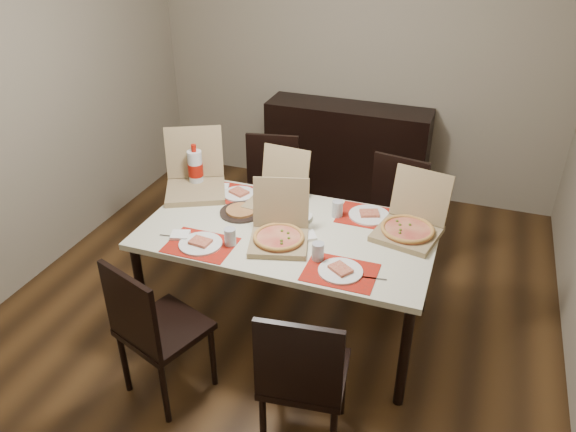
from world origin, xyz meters
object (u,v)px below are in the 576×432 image
object	(u,v)px
pizza_box_center	(279,233)
chair_far_left	(270,189)
sideboard	(346,152)
chair_near_right	(302,375)
dip_bowl	(303,218)
chair_far_right	(391,215)
dining_table	(288,239)
chair_near_left	(153,327)
soda_bottle	(196,169)

from	to	relation	value
pizza_box_center	chair_far_left	bearing A→B (deg)	114.29
chair_far_left	pizza_box_center	size ratio (longest dim) A/B	2.03
sideboard	chair_near_right	xyz separation A→B (m)	(0.52, -2.87, 0.06)
pizza_box_center	dip_bowl	size ratio (longest dim) A/B	3.83
chair_far_right	dip_bowl	size ratio (longest dim) A/B	7.80
sideboard	dining_table	bearing A→B (deg)	-86.46
chair_near_left	chair_far_left	world-z (taller)	same
chair_far_right	chair_far_left	bearing A→B (deg)	174.94
chair_far_left	dip_bowl	bearing A→B (deg)	-55.15
pizza_box_center	dip_bowl	world-z (taller)	pizza_box_center
chair_near_right	chair_far_left	bearing A→B (deg)	115.91
chair_far_left	soda_bottle	size ratio (longest dim) A/B	2.92
dip_bowl	soda_bottle	bearing A→B (deg)	167.07
chair_near_left	chair_near_right	xyz separation A→B (m)	(0.88, -0.05, 0.00)
sideboard	chair_near_left	distance (m)	2.84
chair_near_left	soda_bottle	xyz separation A→B (m)	(-0.34, 1.20, 0.37)
soda_bottle	sideboard	bearing A→B (deg)	66.63
pizza_box_center	soda_bottle	bearing A→B (deg)	148.98
dining_table	chair_far_right	size ratio (longest dim) A/B	1.94
soda_bottle	dining_table	bearing A→B (deg)	-23.10
sideboard	chair_far_right	world-z (taller)	chair_far_right
dining_table	pizza_box_center	bearing A→B (deg)	-92.49
sideboard	chair_far_left	world-z (taller)	chair_far_left
chair_far_right	pizza_box_center	xyz separation A→B (m)	(-0.52, -0.96, 0.29)
chair_near_right	chair_far_left	world-z (taller)	same
chair_near_left	chair_far_right	world-z (taller)	same
chair_far_right	sideboard	bearing A→B (deg)	118.99
dining_table	chair_near_right	xyz separation A→B (m)	(0.40, -0.90, -0.17)
chair_far_left	chair_far_right	distance (m)	1.00
chair_far_right	soda_bottle	xyz separation A→B (m)	(-1.34, -0.47, 0.37)
sideboard	dining_table	world-z (taller)	sideboard
chair_near_right	pizza_box_center	xyz separation A→B (m)	(-0.41, 0.76, 0.29)
chair_far_left	soda_bottle	distance (m)	0.75
chair_near_left	soda_bottle	size ratio (longest dim) A/B	2.92
chair_far_left	chair_far_right	bearing A→B (deg)	-5.06
dining_table	chair_far_left	bearing A→B (deg)	117.83
pizza_box_center	soda_bottle	xyz separation A→B (m)	(-0.81, 0.49, 0.08)
dining_table	dip_bowl	distance (m)	0.18
sideboard	soda_bottle	world-z (taller)	soda_bottle
chair_near_left	dip_bowl	distance (m)	1.16
dining_table	chair_near_right	size ratio (longest dim) A/B	1.94
chair_near_right	dining_table	bearing A→B (deg)	113.93
chair_near_left	dip_bowl	bearing A→B (deg)	61.92
chair_near_right	chair_far_left	distance (m)	2.01
soda_bottle	chair_far_left	bearing A→B (deg)	58.23
sideboard	soda_bottle	xyz separation A→B (m)	(-0.70, -1.62, 0.43)
sideboard	chair_far_left	bearing A→B (deg)	-108.50
sideboard	chair_near_left	xyz separation A→B (m)	(-0.36, -2.81, 0.06)
chair_near_right	dip_bowl	distance (m)	1.14
soda_bottle	chair_near_right	bearing A→B (deg)	-45.72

